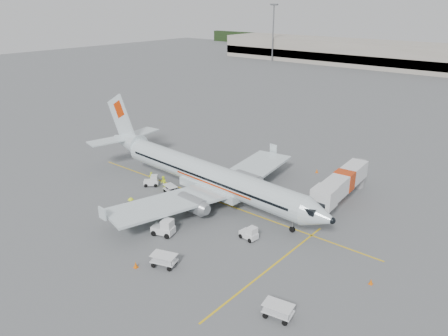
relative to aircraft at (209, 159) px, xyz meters
The scene contains 22 objects.
ground 5.41m from the aircraft, 10.28° to the right, with size 360.00×360.00×0.00m, color #56595B.
stripe_lead 5.40m from the aircraft, 10.28° to the right, with size 44.00×0.20×0.01m, color yellow.
stripe_cross 17.90m from the aircraft, 28.60° to the right, with size 0.20×20.00×0.01m, color yellow.
terminal_west 135.55m from the aircraft, 106.72° to the left, with size 110.00×22.00×9.00m, color gray, non-canonical shape.
mast_west 136.65m from the aircraft, 120.35° to the left, with size 3.20×1.20×22.00m, color slate, non-canonical shape.
aircraft is the anchor object (origin of this frame).
jet_bridge 17.25m from the aircraft, 35.83° to the left, with size 2.85×15.22×4.00m, color silver, non-canonical shape.
belt_loader 10.70m from the aircraft, 114.35° to the right, with size 4.38×1.64×2.37m, color silver, non-canonical shape.
tug_fore 12.23m from the aircraft, 26.62° to the right, with size 1.94×1.11×1.50m, color silver, non-canonical shape.
tug_mid 11.45m from the aircraft, 76.55° to the right, with size 2.40×1.37×1.85m, color silver, non-canonical shape.
tug_aft 10.02m from the aircraft, 165.84° to the right, with size 1.96×1.12×1.51m, color silver, non-canonical shape.
cart_loaded_a 5.14m from the aircraft, 97.80° to the right, with size 2.57×1.52×1.34m, color silver, non-canonical shape.
cart_loaded_b 7.15m from the aircraft, 155.82° to the right, with size 2.07×1.22×1.08m, color silver, non-canonical shape.
cart_empty_a 16.64m from the aircraft, 64.15° to the right, with size 2.42×1.43×1.26m, color silver, non-canonical shape.
cart_empty_b 24.08m from the aircraft, 34.97° to the right, with size 2.41×1.42×1.25m, color silver, non-canonical shape.
cone_nose 24.35m from the aircraft, 10.92° to the right, with size 0.35×0.35×0.57m, color #E35E07.
cone_port 18.60m from the aircraft, 68.60° to the left, with size 0.36×0.36×0.58m, color #E35E07.
cone_stbd 17.79m from the aircraft, 72.71° to the right, with size 0.40×0.40×0.66m, color #E35E07.
crew_a 8.89m from the aircraft, 106.85° to the right, with size 0.69×0.45×1.89m, color #CEE320.
crew_b 8.22m from the aircraft, 165.93° to the right, with size 0.85×0.66×1.74m, color #CEE320.
crew_c 10.99m from the aircraft, 115.82° to the right, with size 1.24×0.71×1.92m, color #CEE320.
crew_d 10.27m from the aircraft, 169.53° to the right, with size 1.02×0.43×1.75m, color #CEE320.
Camera 1 is at (33.14, -38.03, 23.92)m, focal length 35.00 mm.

